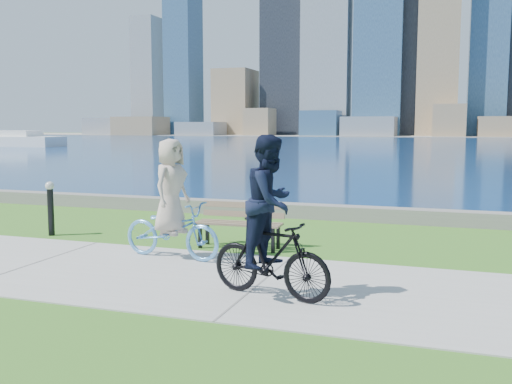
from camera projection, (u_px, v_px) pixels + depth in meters
ground at (260, 285)px, 8.40m from camera, size 320.00×320.00×0.00m
concrete_path at (260, 284)px, 8.40m from camera, size 80.00×3.50×0.02m
seawall at (338, 213)px, 14.21m from camera, size 90.00×0.50×0.35m
bay_water at (429, 143)px, 76.13m from camera, size 320.00×131.00×0.01m
far_shore at (438, 136)px, 130.69m from camera, size 320.00×30.00×0.12m
city_skyline at (450, 37)px, 127.25m from camera, size 175.24×23.57×76.00m
ferry_near at (8, 140)px, 65.32m from camera, size 13.26×3.79×1.80m
park_bench at (241, 221)px, 10.91m from camera, size 1.67×0.62×0.86m
bollard_lamp at (50, 205)px, 12.10m from camera, size 0.19×0.19×1.16m
cyclist_woman at (171, 214)px, 9.93m from camera, size 0.89×1.97×2.09m
cyclist_man at (270, 230)px, 7.61m from camera, size 0.90×1.86×2.19m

